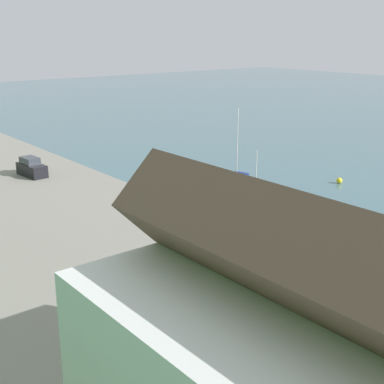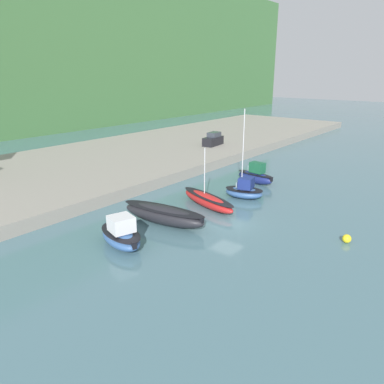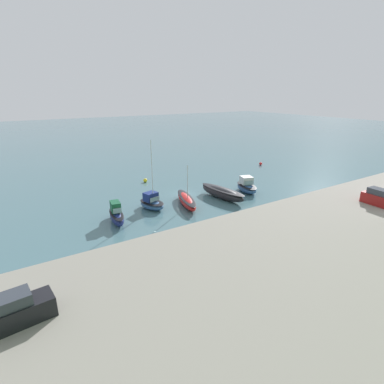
# 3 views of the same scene
# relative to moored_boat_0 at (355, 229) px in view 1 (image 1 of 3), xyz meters

# --- Properties ---
(ground_plane) EXTENTS (320.00, 320.00, 0.00)m
(ground_plane) POSITION_rel_moored_boat_0_xyz_m (9.12, -3.98, -0.92)
(ground_plane) COLOR #476B75
(quay_promenade) EXTENTS (136.38, 27.24, 1.29)m
(quay_promenade) POSITION_rel_moored_boat_0_xyz_m (9.12, 21.70, -0.27)
(quay_promenade) COLOR gray
(quay_promenade) RESTS_ON ground_plane
(moored_boat_0) EXTENTS (3.77, 5.56, 2.52)m
(moored_boat_0) POSITION_rel_moored_boat_0_xyz_m (0.00, 0.00, 0.00)
(moored_boat_0) COLOR #33568E
(moored_boat_0) RESTS_ON ground_plane
(moored_boat_1) EXTENTS (3.27, 8.82, 1.68)m
(moored_boat_1) POSITION_rel_moored_boat_0_xyz_m (5.32, 0.42, -0.04)
(moored_boat_1) COLOR black
(moored_boat_1) RESTS_ON ground_plane
(moored_boat_2) EXTENTS (3.94, 8.09, 6.02)m
(moored_boat_2) POSITION_rel_moored_boat_0_xyz_m (11.39, -0.07, -0.23)
(moored_boat_2) COLOR red
(moored_boat_2) RESTS_ON ground_plane
(moored_boat_3) EXTENTS (3.36, 4.61, 9.55)m
(moored_boat_3) POSITION_rel_moored_boat_0_xyz_m (16.19, -1.47, -0.06)
(moored_boat_3) COLOR #33568E
(moored_boat_3) RESTS_ON ground_plane
(moored_boat_4) EXTENTS (2.23, 5.27, 2.66)m
(moored_boat_4) POSITION_rel_moored_boat_0_xyz_m (21.86, 0.40, 0.06)
(moored_boat_4) COLOR navy
(moored_boat_4) RESTS_ON ground_plane
(parked_car_0) EXTENTS (2.08, 4.31, 2.16)m
(parked_car_0) POSITION_rel_moored_boat_0_xyz_m (-8.27, 16.31, 1.29)
(parked_car_0) COLOR maroon
(parked_car_0) RESTS_ON quay_promenade
(parked_car_1) EXTENTS (4.36, 2.22, 2.16)m
(parked_car_1) POSITION_rel_moored_boat_0_xyz_m (33.30, 15.08, 1.29)
(parked_car_1) COLOR black
(parked_car_1) RESTS_ON quay_promenade
(mooring_buoy_0) EXTENTS (0.70, 0.70, 0.70)m
(mooring_buoy_0) POSITION_rel_moored_boat_0_xyz_m (11.71, -13.79, -0.56)
(mooring_buoy_0) COLOR yellow
(mooring_buoy_0) RESTS_ON ground_plane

